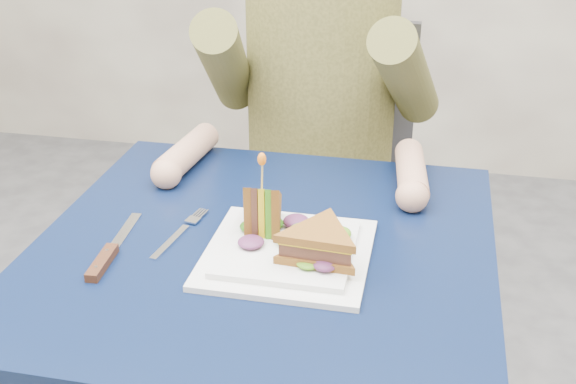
% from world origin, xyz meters
% --- Properties ---
extents(table, '(0.75, 0.75, 0.73)m').
position_xyz_m(table, '(0.00, 0.00, 0.65)').
color(table, black).
rests_on(table, ground).
extents(chair, '(0.42, 0.40, 0.93)m').
position_xyz_m(chair, '(0.00, 0.66, 0.54)').
color(chair, '#47474C').
rests_on(chair, ground).
extents(diner, '(0.54, 0.59, 0.74)m').
position_xyz_m(diner, '(-0.00, 0.55, 0.91)').
color(diner, brown).
rests_on(diner, chair).
extents(plate, '(0.26, 0.26, 0.02)m').
position_xyz_m(plate, '(0.05, -0.03, 0.74)').
color(plate, white).
rests_on(plate, table).
extents(sandwich_flat, '(0.16, 0.16, 0.05)m').
position_xyz_m(sandwich_flat, '(0.10, -0.06, 0.78)').
color(sandwich_flat, brown).
rests_on(sandwich_flat, plate).
extents(sandwich_upright, '(0.08, 0.13, 0.13)m').
position_xyz_m(sandwich_upright, '(-0.00, 0.01, 0.78)').
color(sandwich_upright, brown).
rests_on(sandwich_upright, plate).
extents(fork, '(0.04, 0.18, 0.01)m').
position_xyz_m(fork, '(-0.15, -0.00, 0.73)').
color(fork, silver).
rests_on(fork, table).
extents(knife, '(0.04, 0.22, 0.02)m').
position_xyz_m(knife, '(-0.23, -0.10, 0.74)').
color(knife, silver).
rests_on(knife, table).
extents(toothpick, '(0.01, 0.01, 0.06)m').
position_xyz_m(toothpick, '(-0.00, 0.01, 0.85)').
color(toothpick, tan).
rests_on(toothpick, sandwich_upright).
extents(toothpick_frill, '(0.01, 0.01, 0.02)m').
position_xyz_m(toothpick_frill, '(-0.00, 0.01, 0.88)').
color(toothpick_frill, orange).
rests_on(toothpick_frill, sandwich_upright).
extents(lettuce_spill, '(0.15, 0.13, 0.02)m').
position_xyz_m(lettuce_spill, '(0.05, -0.02, 0.76)').
color(lettuce_spill, '#337A14').
rests_on(lettuce_spill, plate).
extents(onion_ring, '(0.04, 0.04, 0.02)m').
position_xyz_m(onion_ring, '(0.06, -0.03, 0.77)').
color(onion_ring, '#9E4C7A').
rests_on(onion_ring, plate).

